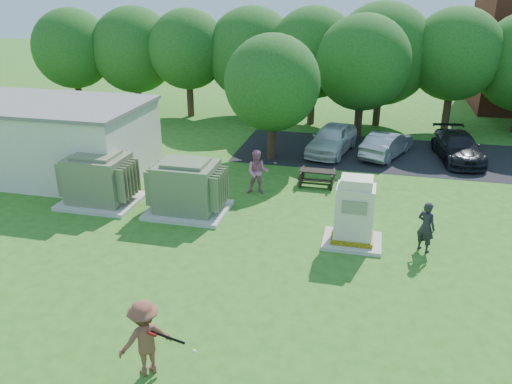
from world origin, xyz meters
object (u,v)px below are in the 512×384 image
(transformer_left, at_px, (99,180))
(car_dark, at_px, (458,147))
(transformer_right, at_px, (187,188))
(car_white, at_px, (332,139))
(generator_cabinet, at_px, (354,215))
(person_by_generator, at_px, (426,227))
(car_silver_a, at_px, (387,144))
(batter, at_px, (145,338))
(person_at_picnic, at_px, (258,172))
(picnic_table, at_px, (317,176))

(transformer_left, distance_m, car_dark, 17.08)
(transformer_right, relative_size, car_white, 0.68)
(transformer_left, bearing_deg, generator_cabinet, -6.15)
(transformer_right, bearing_deg, transformer_left, 180.00)
(person_by_generator, bearing_deg, car_white, -29.61)
(transformer_right, bearing_deg, car_silver_a, 49.48)
(transformer_right, xyz_separation_m, batter, (2.16, -8.32, -0.04))
(person_by_generator, bearing_deg, transformer_left, 33.27)
(person_at_picnic, distance_m, car_dark, 10.86)
(generator_cabinet, distance_m, picnic_table, 5.38)
(picnic_table, height_order, car_white, car_white)
(person_by_generator, distance_m, person_at_picnic, 7.30)
(transformer_left, xyz_separation_m, car_white, (8.35, 8.61, -0.22))
(batter, bearing_deg, transformer_left, -96.39)
(generator_cabinet, bearing_deg, car_silver_a, 83.41)
(person_by_generator, height_order, car_silver_a, person_by_generator)
(picnic_table, bearing_deg, transformer_left, -154.20)
(transformer_left, height_order, person_at_picnic, transformer_left)
(person_at_picnic, relative_size, car_white, 0.43)
(generator_cabinet, relative_size, batter, 1.28)
(transformer_left, distance_m, picnic_table, 9.10)
(batter, height_order, car_dark, batter)
(transformer_right, xyz_separation_m, picnic_table, (4.48, 3.95, -0.55))
(transformer_right, height_order, batter, transformer_right)
(transformer_right, relative_size, car_dark, 0.66)
(transformer_right, bearing_deg, picnic_table, 41.44)
(transformer_right, xyz_separation_m, car_silver_a, (7.42, 8.68, -0.33))
(person_by_generator, bearing_deg, transformer_right, 31.19)
(person_by_generator, bearing_deg, generator_cabinet, 38.82)
(person_at_picnic, height_order, car_white, person_at_picnic)
(transformer_left, xyz_separation_m, car_dark, (14.54, 8.95, -0.31))
(person_by_generator, xyz_separation_m, person_at_picnic, (-6.43, 3.46, 0.08))
(transformer_right, relative_size, picnic_table, 1.93)
(transformer_right, relative_size, generator_cabinet, 1.26)
(car_dark, bearing_deg, transformer_right, -148.72)
(person_by_generator, distance_m, car_silver_a, 9.80)
(car_silver_a, distance_m, car_dark, 3.43)
(car_dark, bearing_deg, car_silver_a, 176.22)
(person_at_picnic, bearing_deg, car_silver_a, 40.99)
(transformer_right, height_order, generator_cabinet, generator_cabinet)
(transformer_left, height_order, generator_cabinet, generator_cabinet)
(generator_cabinet, height_order, car_silver_a, generator_cabinet)
(person_at_picnic, height_order, car_dark, person_at_picnic)
(transformer_left, relative_size, person_by_generator, 1.73)
(transformer_right, height_order, picnic_table, transformer_right)
(transformer_left, relative_size, generator_cabinet, 1.26)
(car_silver_a, bearing_deg, person_by_generator, 119.73)
(car_dark, bearing_deg, batter, -124.94)
(transformer_left, xyz_separation_m, generator_cabinet, (9.99, -1.08, 0.07))
(generator_cabinet, distance_m, person_by_generator, 2.32)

